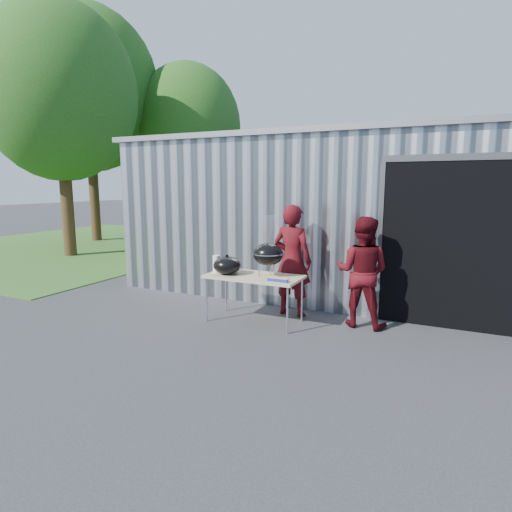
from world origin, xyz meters
The scene contains 14 objects.
ground centered at (0.00, 0.00, 0.00)m, with size 80.00×80.00×0.00m, color #2C2C2E.
building centered at (0.92, 4.59, 1.54)m, with size 8.20×6.20×3.10m.
grass_patch centered at (-9.00, 6.00, 0.01)m, with size 10.00×12.00×0.02m, color #2D591E.
tree_left centered at (-7.50, 4.00, 4.78)m, with size 4.43×4.43×7.33m.
tree_mid centered at (-9.50, 7.00, 5.58)m, with size 5.16×5.16×8.55m.
tree_far centered at (-6.50, 9.00, 4.36)m, with size 4.04×4.04×6.70m.
folding_table centered at (0.32, 0.72, 0.71)m, with size 1.50×0.75×0.75m.
kettle_grill centered at (0.54, 0.77, 1.16)m, with size 0.48×0.48×0.95m.
grill_lid centered at (-0.11, 0.62, 0.89)m, with size 0.44×0.44×0.32m.
paper_towels centered at (-0.33, 0.67, 0.89)m, with size 0.12×0.12×0.28m, color white.
white_tub centered at (-0.23, 0.90, 0.80)m, with size 0.20×0.15×0.10m, color white.
foil_box centered at (0.83, 0.47, 0.78)m, with size 0.32×0.06×0.06m.
person_cook centered at (0.73, 1.31, 0.92)m, with size 0.67×0.44×1.85m, color #480A0F.
person_bystander centered at (1.89, 1.25, 0.85)m, with size 0.82×0.64×1.69m, color #480A0F.
Camera 1 is at (3.18, -5.20, 2.17)m, focal length 30.00 mm.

